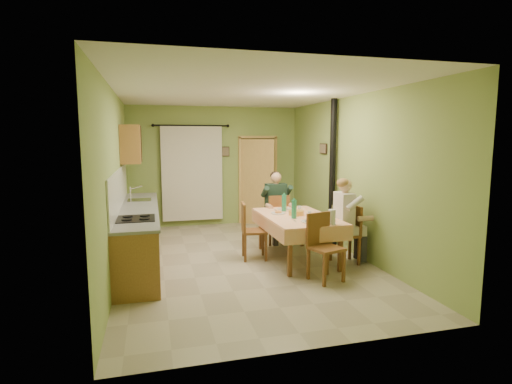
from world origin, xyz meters
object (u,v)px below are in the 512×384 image
object	(u,v)px
chair_right	(346,246)
man_far	(276,199)
man_right	(346,211)
stove_flue	(332,192)
dining_table	(297,238)
chair_near	(325,261)
chair_far	(276,229)
chair_left	(253,242)

from	to	relation	value
chair_right	man_far	xyz separation A→B (m)	(-0.73, 1.52, 0.59)
chair_right	man_right	xyz separation A→B (m)	(-0.01, 0.00, 0.59)
man_far	stove_flue	size ratio (longest dim) A/B	0.50
dining_table	chair_near	size ratio (longest dim) A/B	1.90
dining_table	chair_near	world-z (taller)	chair_near
chair_far	chair_left	bearing A→B (deg)	-128.01
chair_far	chair_near	xyz separation A→B (m)	(0.05, -2.18, 0.00)
chair_far	man_far	distance (m)	0.59
dining_table	chair_far	bearing A→B (deg)	90.13
dining_table	man_far	world-z (taller)	man_far
chair_right	stove_flue	distance (m)	1.41
chair_near	man_far	xyz separation A→B (m)	(-0.05, 2.19, 0.59)
chair_left	stove_flue	size ratio (longest dim) A/B	0.35
dining_table	chair_left	xyz separation A→B (m)	(-0.71, 0.22, -0.09)
dining_table	man_far	xyz separation A→B (m)	(-0.02, 1.12, 0.50)
chair_far	stove_flue	xyz separation A→B (m)	(1.02, -0.33, 0.73)
chair_right	stove_flue	world-z (taller)	stove_flue
chair_far	chair_left	size ratio (longest dim) A/B	1.00
dining_table	chair_left	world-z (taller)	chair_left
chair_far	man_right	distance (m)	1.76
chair_near	man_far	size ratio (longest dim) A/B	0.70
man_far	man_right	size ratio (longest dim) A/B	1.00
chair_far	stove_flue	size ratio (longest dim) A/B	0.35
dining_table	chair_far	xyz separation A→B (m)	(-0.02, 1.11, -0.09)
chair_far	chair_right	world-z (taller)	chair_far
man_right	stove_flue	size ratio (longest dim) A/B	0.50
chair_left	chair_right	bearing A→B (deg)	74.06
chair_left	man_right	bearing A→B (deg)	73.88
chair_far	chair_left	distance (m)	1.13
chair_far	stove_flue	bearing A→B (deg)	-17.97
man_far	stove_flue	world-z (taller)	stove_flue
man_right	chair_far	bearing A→B (deg)	28.33
stove_flue	chair_right	bearing A→B (deg)	-103.83
chair_right	man_right	size ratio (longest dim) A/B	0.69
chair_left	stove_flue	distance (m)	1.94
chair_left	man_far	size ratio (longest dim) A/B	0.70
man_far	chair_right	bearing A→B (deg)	-64.36
chair_right	chair_left	size ratio (longest dim) A/B	0.99
chair_far	chair_near	world-z (taller)	chair_near
dining_table	chair_near	bearing A→B (deg)	-88.67
chair_near	chair_left	world-z (taller)	chair_near
chair_near	chair_right	bearing A→B (deg)	-151.02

